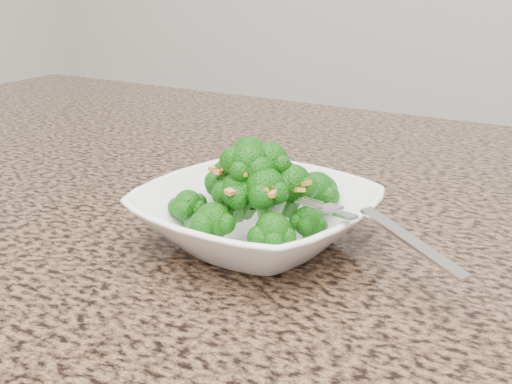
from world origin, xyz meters
The scene contains 5 objects.
granite_counter centered at (0.00, 0.30, 0.89)m, with size 1.64×1.04×0.03m, color brown.
bowl centered at (0.06, 0.24, 0.93)m, with size 0.21×0.21×0.05m, color white.
broccoli_pile centered at (0.06, 0.24, 0.98)m, with size 0.18×0.18×0.06m, color #135C0A, non-canonical shape.
garlic_topping centered at (0.06, 0.24, 1.02)m, with size 0.11×0.11×0.01m, color orange, non-canonical shape.
fork centered at (0.16, 0.21, 0.96)m, with size 0.17×0.03×0.01m, color silver, non-canonical shape.
Camera 1 is at (0.33, -0.23, 1.14)m, focal length 45.00 mm.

